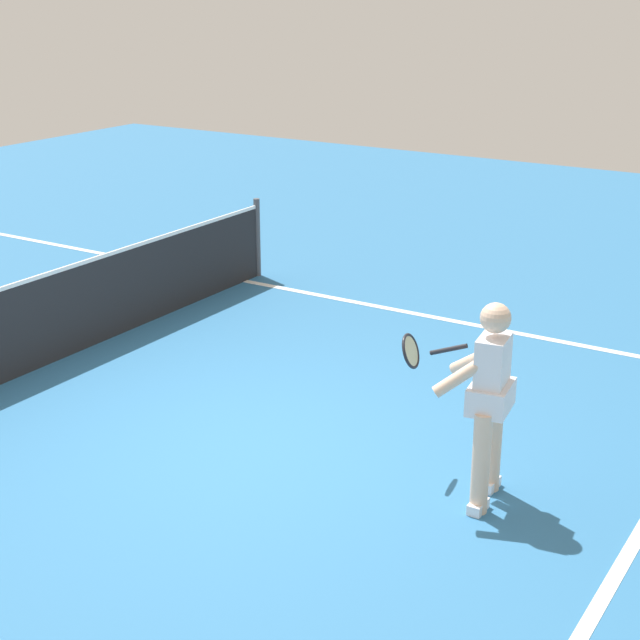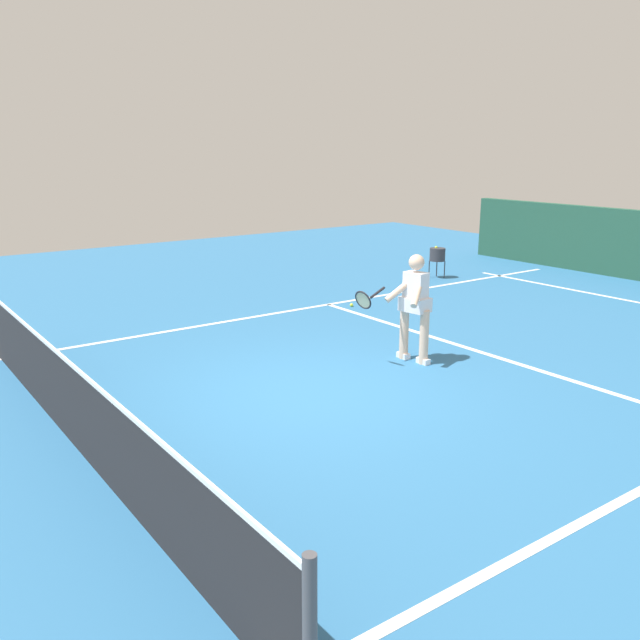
# 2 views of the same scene
# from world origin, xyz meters

# --- Properties ---
(ground_plane) EXTENTS (27.82, 27.82, 0.00)m
(ground_plane) POSITION_xyz_m (0.00, 0.00, 0.00)
(ground_plane) COLOR teal
(service_line_marking) EXTENTS (7.52, 0.10, 0.01)m
(service_line_marking) POSITION_xyz_m (0.00, -3.12, 0.00)
(service_line_marking) COLOR white
(service_line_marking) RESTS_ON ground
(sideline_right_marking) EXTENTS (0.10, 19.40, 0.01)m
(sideline_right_marking) POSITION_xyz_m (3.76, 0.00, 0.00)
(sideline_right_marking) COLOR white
(sideline_right_marking) RESTS_ON ground
(court_net) EXTENTS (8.20, 0.08, 1.02)m
(court_net) POSITION_xyz_m (0.00, 2.80, 0.48)
(court_net) COLOR #4C4C51
(court_net) RESTS_ON ground
(tennis_player) EXTENTS (0.72, 1.01, 1.55)m
(tennis_player) POSITION_xyz_m (0.21, -1.97, 0.85)
(tennis_player) COLOR beige
(tennis_player) RESTS_ON ground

